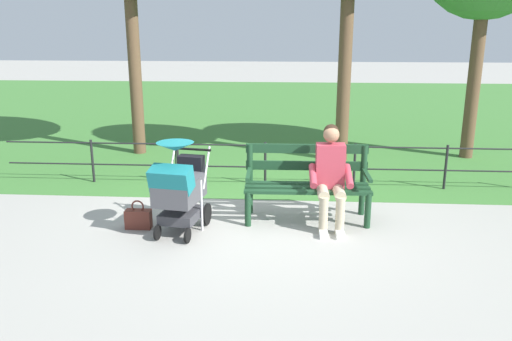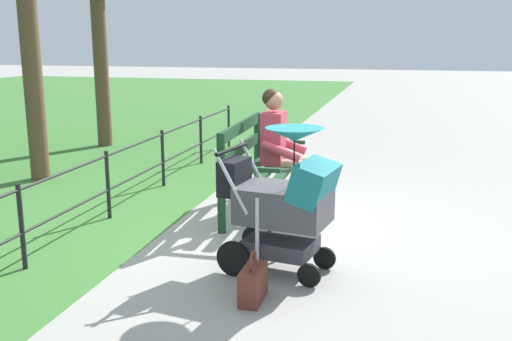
{
  "view_description": "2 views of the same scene",
  "coord_description": "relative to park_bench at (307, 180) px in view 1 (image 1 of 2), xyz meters",
  "views": [
    {
      "loc": [
        -0.38,
        6.37,
        2.47
      ],
      "look_at": [
        0.03,
        0.21,
        0.73
      ],
      "focal_mm": 36.53,
      "sensor_mm": 36.0,
      "label": 1
    },
    {
      "loc": [
        5.18,
        1.36,
        1.8
      ],
      "look_at": [
        0.16,
        0.08,
        0.63
      ],
      "focal_mm": 41.16,
      "sensor_mm": 36.0,
      "label": 2
    }
  ],
  "objects": [
    {
      "name": "grass_lawn",
      "position": [
        0.61,
        -8.68,
        -0.52
      ],
      "size": [
        40.0,
        16.0,
        0.01
      ],
      "primitive_type": "cube",
      "color": "#3D7533",
      "rests_on": "ground"
    },
    {
      "name": "park_fence",
      "position": [
        0.32,
        -1.39,
        -0.1
      ],
      "size": [
        8.35,
        0.04,
        0.7
      ],
      "color": "black",
      "rests_on": "ground"
    },
    {
      "name": "park_bench",
      "position": [
        0.0,
        0.0,
        0.0
      ],
      "size": [
        1.61,
        0.64,
        0.96
      ],
      "color": "#193D23",
      "rests_on": "ground"
    },
    {
      "name": "handbag",
      "position": [
        2.1,
        0.51,
        -0.4
      ],
      "size": [
        0.32,
        0.14,
        0.37
      ],
      "color": "brown",
      "rests_on": "ground"
    },
    {
      "name": "person_on_bench",
      "position": [
        -0.28,
        0.22,
        0.15
      ],
      "size": [
        0.54,
        0.74,
        1.28
      ],
      "color": "tan",
      "rests_on": "ground"
    },
    {
      "name": "ground_plane",
      "position": [
        0.61,
        0.12,
        -0.53
      ],
      "size": [
        60.0,
        60.0,
        0.0
      ],
      "primitive_type": "plane",
      "color": "#9E9B93"
    },
    {
      "name": "stroller",
      "position": [
        1.54,
        0.61,
        0.07
      ],
      "size": [
        0.63,
        0.95,
        1.15
      ],
      "color": "black",
      "rests_on": "ground"
    }
  ]
}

